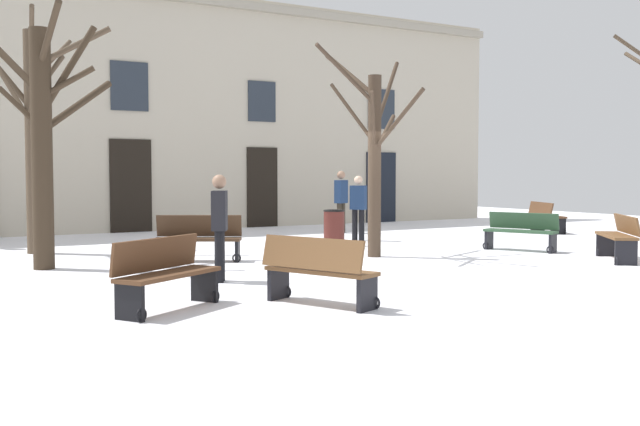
{
  "coord_description": "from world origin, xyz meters",
  "views": [
    {
      "loc": [
        -7.88,
        -11.85,
        1.67
      ],
      "look_at": [
        0.0,
        1.76,
        0.82
      ],
      "focal_mm": 41.06,
      "sensor_mm": 36.0,
      "label": 1
    }
  ],
  "objects": [
    {
      "name": "bench_near_center_tree",
      "position": [
        -5.07,
        -3.24,
        0.45
      ],
      "size": [
        1.55,
        1.22,
        0.89
      ],
      "rotation": [
        0.0,
        0.0,
        0.57
      ],
      "color": "#51331E",
      "rests_on": "ground"
    },
    {
      "name": "ground_plane",
      "position": [
        0.0,
        0.0,
        0.0
      ],
      "size": [
        34.88,
        34.88,
        0.0
      ],
      "primitive_type": "plane",
      "color": "white"
    },
    {
      "name": "litter_bin",
      "position": [
        0.83,
        2.54,
        0.42
      ],
      "size": [
        0.51,
        0.51,
        0.83
      ],
      "color": "#4C1E19",
      "rests_on": "ground"
    },
    {
      "name": "tree_left_of_center",
      "position": [
        0.38,
        0.28,
        2.12
      ],
      "size": [
        2.83,
        2.77,
        4.19
      ],
      "color": "#423326",
      "rests_on": "ground"
    },
    {
      "name": "bench_back_to_back_right",
      "position": [
        -3.31,
        -3.9,
        0.45
      ],
      "size": [
        1.03,
        1.6,
        0.88
      ],
      "rotation": [
        0.0,
        0.0,
        1.98
      ],
      "color": "brown",
      "rests_on": "ground"
    },
    {
      "name": "tree_right_of_center",
      "position": [
        -5.66,
        1.58,
        2.33
      ],
      "size": [
        2.36,
        2.49,
        4.43
      ],
      "color": "#382B1E",
      "rests_on": "ground"
    },
    {
      "name": "bench_near_lamp",
      "position": [
        4.06,
        -2.65,
        0.46
      ],
      "size": [
        1.37,
        1.55,
        0.87
      ],
      "rotation": [
        0.0,
        0.0,
        4.04
      ],
      "color": "brown",
      "rests_on": "ground"
    },
    {
      "name": "person_by_shop_door",
      "position": [
        -3.6,
        -1.37,
        0.91
      ],
      "size": [
        0.37,
        0.44,
        1.65
      ],
      "rotation": [
        0.0,
        0.0,
        4.22
      ],
      "color": "black",
      "rests_on": "ground"
    },
    {
      "name": "person_crossing_plaza",
      "position": [
        2.03,
        3.38,
        0.89
      ],
      "size": [
        0.41,
        0.44,
        1.61
      ],
      "rotation": [
        0.0,
        0.0,
        2.23
      ],
      "color": "black",
      "rests_on": "ground"
    },
    {
      "name": "person_near_bench",
      "position": [
        2.89,
        5.58,
        0.97
      ],
      "size": [
        0.44,
        0.36,
        1.74
      ],
      "rotation": [
        0.0,
        0.0,
        3.58
      ],
      "color": "#2D271E",
      "rests_on": "ground"
    },
    {
      "name": "bench_facing_shops",
      "position": [
        3.77,
        -0.41,
        0.43
      ],
      "size": [
        1.02,
        1.59,
        0.83
      ],
      "rotation": [
        0.0,
        0.0,
        5.13
      ],
      "color": "#2D4C33",
      "rests_on": "ground"
    },
    {
      "name": "bench_far_corner",
      "position": [
        -2.94,
        1.33,
        0.44
      ],
      "size": [
        1.66,
        1.22,
        0.88
      ],
      "rotation": [
        0.0,
        0.0,
        5.77
      ],
      "color": "#3D2819",
      "rests_on": "ground"
    },
    {
      "name": "building_facade",
      "position": [
        -0.01,
        9.01,
        3.56
      ],
      "size": [
        21.8,
        0.6,
        7.01
      ],
      "color": "#BCB29E",
      "rests_on": "ground"
    },
    {
      "name": "tree_center",
      "position": [
        -5.39,
        4.3,
        2.63
      ],
      "size": [
        2.56,
        2.28,
        4.87
      ],
      "color": "#4C3D2D",
      "rests_on": "ground"
    },
    {
      "name": "bench_back_to_back_left",
      "position": [
        8.02,
        2.83,
        0.45
      ],
      "size": [
        1.08,
        1.61,
        0.87
      ],
      "rotation": [
        0.0,
        0.0,
        1.15
      ],
      "color": "#51331E",
      "rests_on": "ground"
    }
  ]
}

